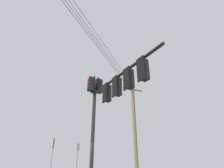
{
  "coord_description": "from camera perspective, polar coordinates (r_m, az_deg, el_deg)",
  "views": [
    {
      "loc": [
        -1.44,
        10.14,
        1.22
      ],
      "look_at": [
        -1.84,
        2.04,
        5.17
      ],
      "focal_mm": 28.3,
      "sensor_mm": 36.0,
      "label": 1
    }
  ],
  "objects": [
    {
      "name": "signal_mast_assembly",
      "position": [
        9.11,
        -1.36,
        -3.88
      ],
      "size": [
        3.22,
        5.22,
        6.42
      ],
      "color": "black",
      "rests_on": "ground"
    },
    {
      "name": "utility_pole_wooden",
      "position": [
        18.08,
        7.29,
        -13.0
      ],
      "size": [
        2.25,
        0.89,
        10.19
      ],
      "color": "brown",
      "rests_on": "ground"
    },
    {
      "name": "route_sign_secondary",
      "position": [
        10.86,
        -19.0,
        -21.86
      ],
      "size": [
        0.14,
        0.33,
        2.85
      ],
      "color": "slate",
      "rests_on": "ground"
    },
    {
      "name": "overhead_wire_span",
      "position": [
        12.25,
        -6.7,
        16.06
      ],
      "size": [
        8.05,
        16.57,
        1.58
      ],
      "color": "black"
    },
    {
      "name": "route_sign_primary",
      "position": [
        13.41,
        -11.3,
        -23.35
      ],
      "size": [
        0.14,
        0.25,
        2.93
      ],
      "color": "slate",
      "rests_on": "ground"
    }
  ]
}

